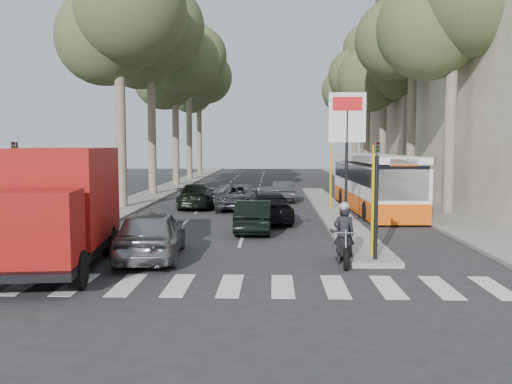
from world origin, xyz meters
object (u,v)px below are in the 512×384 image
red_truck (58,206)px  motorcycle (343,235)px  city_bus (374,181)px  dark_hatchback (254,216)px  silver_hatchback (151,234)px

red_truck → motorcycle: bearing=0.4°
red_truck → city_bus: red_truck is taller
city_bus → motorcycle: size_ratio=5.24×
red_truck → motorcycle: (8.14, 1.02, -0.96)m
dark_hatchback → motorcycle: 6.26m
motorcycle → city_bus: bearing=78.7°
city_bus → motorcycle: (-3.21, -12.57, -0.73)m
red_truck → dark_hatchback: bearing=44.4°
silver_hatchback → motorcycle: 5.84m
silver_hatchback → red_truck: size_ratio=0.69×
silver_hatchback → red_truck: 2.88m
dark_hatchback → red_truck: bearing=52.4°
silver_hatchback → dark_hatchback: bearing=-124.4°
dark_hatchback → red_truck: red_truck is taller
red_truck → motorcycle: red_truck is taller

